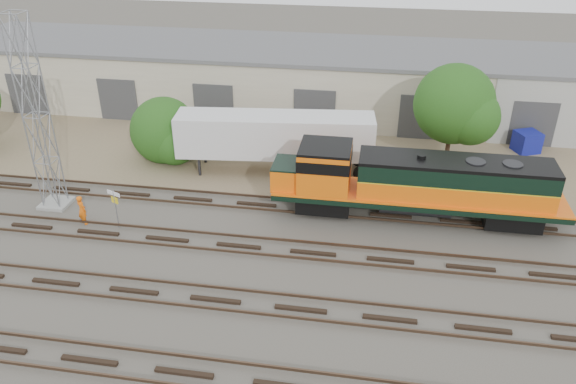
% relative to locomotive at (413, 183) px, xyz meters
% --- Properties ---
extents(ground, '(140.00, 140.00, 0.00)m').
position_rel_locomotive_xyz_m(ground, '(-9.04, -6.00, -2.27)').
color(ground, '#47423A').
rests_on(ground, ground).
extents(dirt_strip, '(80.00, 16.00, 0.02)m').
position_rel_locomotive_xyz_m(dirt_strip, '(-9.04, 9.00, -2.26)').
color(dirt_strip, '#726047').
rests_on(dirt_strip, ground).
extents(tracks, '(80.00, 20.40, 0.28)m').
position_rel_locomotive_xyz_m(tracks, '(-9.04, -9.00, -2.19)').
color(tracks, black).
rests_on(tracks, ground).
extents(warehouse, '(58.40, 10.40, 5.30)m').
position_rel_locomotive_xyz_m(warehouse, '(-8.99, 16.98, 0.38)').
color(warehouse, beige).
rests_on(warehouse, ground).
extents(locomotive, '(16.38, 2.87, 3.94)m').
position_rel_locomotive_xyz_m(locomotive, '(0.00, 0.00, 0.00)').
color(locomotive, black).
rests_on(locomotive, tracks).
extents(signal_tower, '(1.67, 1.67, 11.31)m').
position_rel_locomotive_xyz_m(signal_tower, '(-21.00, -1.90, 3.23)').
color(signal_tower, gray).
rests_on(signal_tower, ground).
extents(sign_post, '(0.89, 0.39, 2.30)m').
position_rel_locomotive_xyz_m(sign_post, '(-16.21, -3.63, -0.66)').
color(sign_post, gray).
rests_on(sign_post, ground).
extents(worker, '(0.78, 0.70, 1.79)m').
position_rel_locomotive_xyz_m(worker, '(-18.30, -3.63, -1.38)').
color(worker, orange).
rests_on(worker, ground).
extents(semi_trailer, '(13.08, 3.93, 3.96)m').
position_rel_locomotive_xyz_m(semi_trailer, '(-8.46, 4.82, 0.22)').
color(semi_trailer, silver).
rests_on(semi_trailer, ground).
extents(dumpster_blue, '(2.06, 2.01, 1.50)m').
position_rel_locomotive_xyz_m(dumpster_blue, '(8.53, 10.83, -1.52)').
color(dumpster_blue, navy).
rests_on(dumpster_blue, ground).
extents(tree_mid, '(4.89, 4.65, 4.65)m').
position_rel_locomotive_xyz_m(tree_mid, '(-16.50, 5.43, -0.34)').
color(tree_mid, '#382619').
rests_on(tree_mid, ground).
extents(tree_east, '(5.51, 5.25, 7.09)m').
position_rel_locomotive_xyz_m(tree_east, '(2.89, 7.27, 2.05)').
color(tree_east, '#382619').
rests_on(tree_east, ground).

